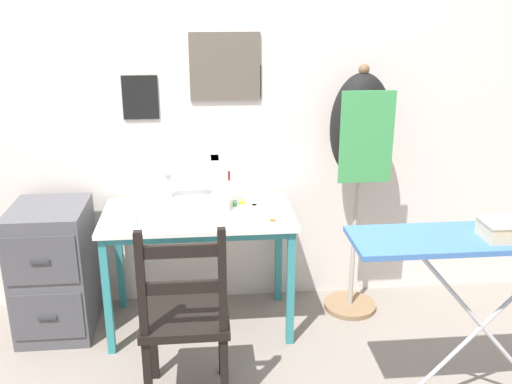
{
  "coord_description": "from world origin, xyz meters",
  "views": [
    {
      "loc": [
        0.04,
        -2.68,
        1.83
      ],
      "look_at": [
        0.32,
        0.26,
        0.82
      ],
      "focal_mm": 40.0,
      "sensor_mm": 36.0,
      "label": 1
    }
  ],
  "objects_px": {
    "thread_spool_near_machine": "(235,203)",
    "dress_form": "(360,139)",
    "thread_spool_far_edge": "(254,208)",
    "wooden_chair": "(185,319)",
    "ironing_board": "(494,245)",
    "thread_spool_mid_table": "(243,202)",
    "storage_box": "(503,229)",
    "sewing_machine": "(200,185)",
    "filing_cabinet": "(54,270)",
    "fabric_bowl": "(120,216)",
    "scissors": "(278,220)"
  },
  "relations": [
    {
      "from": "sewing_machine",
      "to": "thread_spool_near_machine",
      "type": "xyz_separation_m",
      "value": [
        0.19,
        0.02,
        -0.12
      ]
    },
    {
      "from": "sewing_machine",
      "to": "thread_spool_mid_table",
      "type": "xyz_separation_m",
      "value": [
        0.24,
        0.04,
        -0.12
      ]
    },
    {
      "from": "thread_spool_far_edge",
      "to": "storage_box",
      "type": "relative_size",
      "value": 0.23
    },
    {
      "from": "scissors",
      "to": "thread_spool_near_machine",
      "type": "height_order",
      "value": "thread_spool_near_machine"
    },
    {
      "from": "filing_cabinet",
      "to": "fabric_bowl",
      "type": "bearing_deg",
      "value": -15.57
    },
    {
      "from": "wooden_chair",
      "to": "filing_cabinet",
      "type": "distance_m",
      "value": 1.03
    },
    {
      "from": "storage_box",
      "to": "wooden_chair",
      "type": "bearing_deg",
      "value": 171.44
    },
    {
      "from": "sewing_machine",
      "to": "thread_spool_mid_table",
      "type": "distance_m",
      "value": 0.27
    },
    {
      "from": "fabric_bowl",
      "to": "dress_form",
      "type": "distance_m",
      "value": 1.39
    },
    {
      "from": "wooden_chair",
      "to": "dress_form",
      "type": "relative_size",
      "value": 0.63
    },
    {
      "from": "scissors",
      "to": "storage_box",
      "type": "bearing_deg",
      "value": -40.01
    },
    {
      "from": "fabric_bowl",
      "to": "ironing_board",
      "type": "height_order",
      "value": "ironing_board"
    },
    {
      "from": "scissors",
      "to": "ironing_board",
      "type": "relative_size",
      "value": 0.1
    },
    {
      "from": "sewing_machine",
      "to": "fabric_bowl",
      "type": "height_order",
      "value": "sewing_machine"
    },
    {
      "from": "dress_form",
      "to": "ironing_board",
      "type": "height_order",
      "value": "dress_form"
    },
    {
      "from": "dress_form",
      "to": "storage_box",
      "type": "distance_m",
      "value": 1.05
    },
    {
      "from": "sewing_machine",
      "to": "dress_form",
      "type": "height_order",
      "value": "dress_form"
    },
    {
      "from": "dress_form",
      "to": "fabric_bowl",
      "type": "bearing_deg",
      "value": -172.5
    },
    {
      "from": "fabric_bowl",
      "to": "filing_cabinet",
      "type": "relative_size",
      "value": 0.21
    },
    {
      "from": "fabric_bowl",
      "to": "dress_form",
      "type": "relative_size",
      "value": 0.1
    },
    {
      "from": "thread_spool_far_edge",
      "to": "wooden_chair",
      "type": "relative_size",
      "value": 0.04
    },
    {
      "from": "storage_box",
      "to": "sewing_machine",
      "type": "bearing_deg",
      "value": 143.11
    },
    {
      "from": "wooden_chair",
      "to": "dress_form",
      "type": "distance_m",
      "value": 1.4
    },
    {
      "from": "scissors",
      "to": "ironing_board",
      "type": "xyz_separation_m",
      "value": [
        0.85,
        -0.68,
        0.12
      ]
    },
    {
      "from": "thread_spool_mid_table",
      "to": "thread_spool_far_edge",
      "type": "xyz_separation_m",
      "value": [
        0.06,
        -0.12,
        0.0
      ]
    },
    {
      "from": "thread_spool_mid_table",
      "to": "ironing_board",
      "type": "bearing_deg",
      "value": -42.95
    },
    {
      "from": "dress_form",
      "to": "storage_box",
      "type": "xyz_separation_m",
      "value": [
        0.36,
        -0.97,
        -0.16
      ]
    },
    {
      "from": "thread_spool_near_machine",
      "to": "ironing_board",
      "type": "relative_size",
      "value": 0.02
    },
    {
      "from": "storage_box",
      "to": "thread_spool_far_edge",
      "type": "bearing_deg",
      "value": 138.13
    },
    {
      "from": "thread_spool_near_machine",
      "to": "dress_form",
      "type": "distance_m",
      "value": 0.8
    },
    {
      "from": "sewing_machine",
      "to": "filing_cabinet",
      "type": "xyz_separation_m",
      "value": [
        -0.84,
        -0.04,
        -0.47
      ]
    },
    {
      "from": "fabric_bowl",
      "to": "wooden_chair",
      "type": "distance_m",
      "value": 0.74
    },
    {
      "from": "scissors",
      "to": "storage_box",
      "type": "distance_m",
      "value": 1.13
    },
    {
      "from": "thread_spool_near_machine",
      "to": "fabric_bowl",
      "type": "bearing_deg",
      "value": -164.73
    },
    {
      "from": "thread_spool_near_machine",
      "to": "filing_cabinet",
      "type": "bearing_deg",
      "value": -176.88
    },
    {
      "from": "dress_form",
      "to": "ironing_board",
      "type": "distance_m",
      "value": 1.03
    },
    {
      "from": "thread_spool_far_edge",
      "to": "thread_spool_mid_table",
      "type": "bearing_deg",
      "value": 115.46
    },
    {
      "from": "scissors",
      "to": "dress_form",
      "type": "relative_size",
      "value": 0.09
    },
    {
      "from": "ironing_board",
      "to": "wooden_chair",
      "type": "bearing_deg",
      "value": 173.04
    },
    {
      "from": "wooden_chair",
      "to": "filing_cabinet",
      "type": "xyz_separation_m",
      "value": [
        -0.75,
        0.71,
        -0.07
      ]
    },
    {
      "from": "storage_box",
      "to": "ironing_board",
      "type": "bearing_deg",
      "value": 100.98
    },
    {
      "from": "filing_cabinet",
      "to": "ironing_board",
      "type": "relative_size",
      "value": 0.6
    },
    {
      "from": "thread_spool_far_edge",
      "to": "dress_form",
      "type": "distance_m",
      "value": 0.71
    },
    {
      "from": "wooden_chair",
      "to": "ironing_board",
      "type": "distance_m",
      "value": 1.4
    },
    {
      "from": "thread_spool_mid_table",
      "to": "sewing_machine",
      "type": "bearing_deg",
      "value": -171.26
    },
    {
      "from": "fabric_bowl",
      "to": "filing_cabinet",
      "type": "xyz_separation_m",
      "value": [
        -0.41,
        0.11,
        -0.36
      ]
    },
    {
      "from": "sewing_machine",
      "to": "filing_cabinet",
      "type": "height_order",
      "value": "sewing_machine"
    },
    {
      "from": "ironing_board",
      "to": "thread_spool_far_edge",
      "type": "bearing_deg",
      "value": 139.23
    },
    {
      "from": "thread_spool_mid_table",
      "to": "wooden_chair",
      "type": "height_order",
      "value": "wooden_chair"
    },
    {
      "from": "storage_box",
      "to": "thread_spool_mid_table",
      "type": "bearing_deg",
      "value": 136.1
    }
  ]
}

